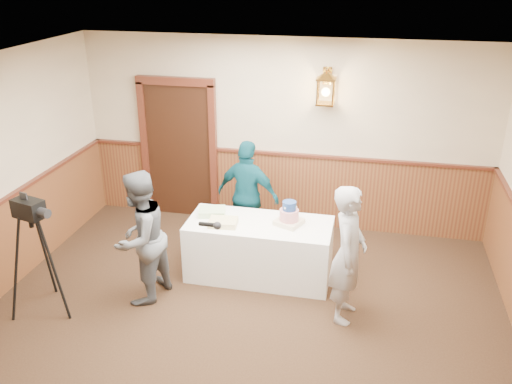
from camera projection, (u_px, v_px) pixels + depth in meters
ground at (221, 376)px, 5.31m from camera, size 7.00×7.00×0.00m
room_shell at (224, 216)px, 5.12m from camera, size 6.02×7.02×2.81m
display_table at (259, 249)px, 6.87m from camera, size 1.80×0.80×0.75m
tiered_cake at (289, 215)px, 6.63m from camera, size 0.39×0.39×0.30m
sheet_cake_yellow at (223, 222)px, 6.65m from camera, size 0.37×0.30×0.07m
sheet_cake_green at (212, 212)px, 6.92m from camera, size 0.38×0.33×0.08m
interviewer at (140, 238)px, 6.23m from camera, size 1.49×0.90×1.61m
baker at (348, 254)px, 5.90m from camera, size 0.44×0.62×1.60m
assistant_p at (248, 196)px, 7.41m from camera, size 0.98×0.59×1.56m
tv_camera_rig at (38, 263)px, 6.07m from camera, size 0.55×0.51×1.40m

